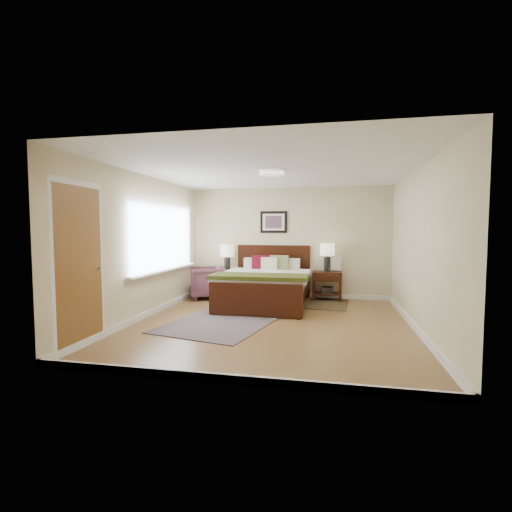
# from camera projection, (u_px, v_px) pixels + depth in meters

# --- Properties ---
(floor) EXTENTS (5.00, 5.00, 0.00)m
(floor) POSITION_uv_depth(u_px,v_px,m) (271.00, 323.00, 6.12)
(floor) COLOR brown
(floor) RESTS_ON ground
(back_wall) EXTENTS (4.50, 0.04, 2.50)m
(back_wall) POSITION_uv_depth(u_px,v_px,m) (289.00, 243.00, 8.48)
(back_wall) COLOR beige
(back_wall) RESTS_ON ground
(front_wall) EXTENTS (4.50, 0.04, 2.50)m
(front_wall) POSITION_uv_depth(u_px,v_px,m) (231.00, 260.00, 3.59)
(front_wall) COLOR beige
(front_wall) RESTS_ON ground
(left_wall) EXTENTS (0.04, 5.00, 2.50)m
(left_wall) POSITION_uv_depth(u_px,v_px,m) (145.00, 246.00, 6.48)
(left_wall) COLOR beige
(left_wall) RESTS_ON ground
(right_wall) EXTENTS (0.04, 5.00, 2.50)m
(right_wall) POSITION_uv_depth(u_px,v_px,m) (419.00, 249.00, 5.59)
(right_wall) COLOR beige
(right_wall) RESTS_ON ground
(ceiling) EXTENTS (4.50, 5.00, 0.02)m
(ceiling) POSITION_uv_depth(u_px,v_px,m) (272.00, 170.00, 5.95)
(ceiling) COLOR white
(ceiling) RESTS_ON back_wall
(window) EXTENTS (0.11, 2.72, 1.32)m
(window) POSITION_uv_depth(u_px,v_px,m) (165.00, 238.00, 7.15)
(window) COLOR silver
(window) RESTS_ON left_wall
(door) EXTENTS (0.06, 1.00, 2.18)m
(door) POSITION_uv_depth(u_px,v_px,m) (80.00, 266.00, 4.78)
(door) COLOR silver
(door) RESTS_ON ground
(ceil_fixture) EXTENTS (0.44, 0.44, 0.08)m
(ceil_fixture) POSITION_uv_depth(u_px,v_px,m) (272.00, 172.00, 5.95)
(ceil_fixture) COLOR white
(ceil_fixture) RESTS_ON ceiling
(bed) EXTENTS (1.79, 2.18, 1.17)m
(bed) POSITION_uv_depth(u_px,v_px,m) (266.00, 279.00, 7.55)
(bed) COLOR black
(bed) RESTS_ON ground
(wall_art) EXTENTS (0.62, 0.05, 0.50)m
(wall_art) POSITION_uv_depth(u_px,v_px,m) (274.00, 222.00, 8.49)
(wall_art) COLOR black
(wall_art) RESTS_ON back_wall
(nightstand_left) EXTENTS (0.49, 0.44, 0.58)m
(nightstand_left) POSITION_uv_depth(u_px,v_px,m) (227.00, 277.00, 8.57)
(nightstand_left) COLOR black
(nightstand_left) RESTS_ON ground
(nightstand_right) EXTENTS (0.63, 0.47, 0.63)m
(nightstand_right) POSITION_uv_depth(u_px,v_px,m) (327.00, 283.00, 8.13)
(nightstand_right) COLOR black
(nightstand_right) RESTS_ON ground
(lamp_left) EXTENTS (0.31, 0.31, 0.61)m
(lamp_left) POSITION_uv_depth(u_px,v_px,m) (227.00, 253.00, 8.55)
(lamp_left) COLOR black
(lamp_left) RESTS_ON nightstand_left
(lamp_right) EXTENTS (0.31, 0.31, 0.61)m
(lamp_right) POSITION_uv_depth(u_px,v_px,m) (327.00, 252.00, 8.09)
(lamp_right) COLOR black
(lamp_right) RESTS_ON nightstand_right
(armchair) EXTENTS (1.02, 1.01, 0.71)m
(armchair) POSITION_uv_depth(u_px,v_px,m) (207.00, 282.00, 8.39)
(armchair) COLOR #59313C
(armchair) RESTS_ON ground
(rug_persian) EXTENTS (1.97, 2.45, 0.01)m
(rug_persian) POSITION_uv_depth(u_px,v_px,m) (223.00, 322.00, 6.18)
(rug_persian) COLOR #0B1738
(rug_persian) RESTS_ON ground
(rug_navy) EXTENTS (0.90, 1.27, 0.01)m
(rug_navy) POSITION_uv_depth(u_px,v_px,m) (328.00, 304.00, 7.68)
(rug_navy) COLOR black
(rug_navy) RESTS_ON ground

